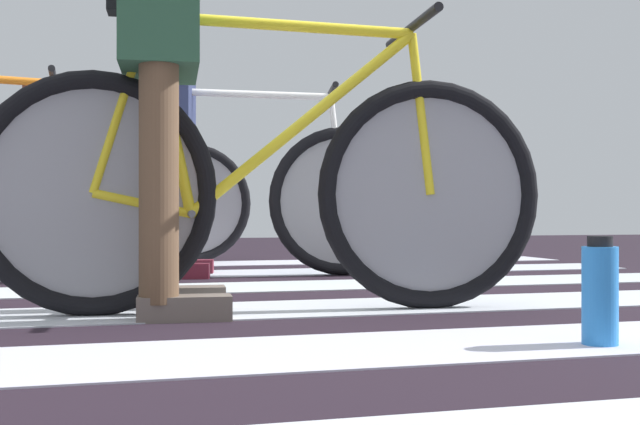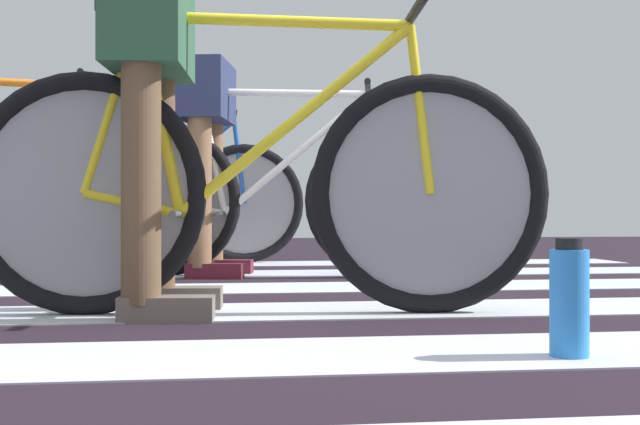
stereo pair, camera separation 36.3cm
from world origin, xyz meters
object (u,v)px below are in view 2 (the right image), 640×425
(bicycle_1_of_4, at_px, (257,184))
(bicycle_4_of_4, at_px, (157,199))
(cyclist_4_of_4, at_px, (104,152))
(cyclist_1_of_4, at_px, (151,97))
(bicycle_3_of_4, at_px, (272,195))
(water_bottle, at_px, (569,301))
(cyclist_3_of_4, at_px, (207,138))

(bicycle_1_of_4, height_order, bicycle_4_of_4, same)
(cyclist_4_of_4, bearing_deg, cyclist_1_of_4, -78.83)
(cyclist_1_of_4, xyz_separation_m, bicycle_3_of_4, (0.45, 1.40, -0.26))
(bicycle_4_of_4, bearing_deg, water_bottle, -71.53)
(bicycle_1_of_4, relative_size, bicycle_3_of_4, 1.01)
(bicycle_1_of_4, bearing_deg, cyclist_4_of_4, 112.27)
(bicycle_3_of_4, relative_size, water_bottle, 6.89)
(bicycle_1_of_4, height_order, water_bottle, bicycle_1_of_4)
(cyclist_3_of_4, xyz_separation_m, cyclist_4_of_4, (-0.62, 1.00, 0.00))
(bicycle_1_of_4, xyz_separation_m, bicycle_4_of_4, (-0.47, 2.49, 0.00))
(bicycle_1_of_4, bearing_deg, cyclist_1_of_4, 180.00)
(bicycle_1_of_4, distance_m, bicycle_3_of_4, 1.44)
(bicycle_1_of_4, xyz_separation_m, cyclist_1_of_4, (-0.31, 0.03, 0.26))
(bicycle_1_of_4, xyz_separation_m, water_bottle, (0.60, -0.80, -0.27))
(cyclist_3_of_4, bearing_deg, cyclist_4_of_4, 132.79)
(cyclist_1_of_4, bearing_deg, water_bottle, -37.14)
(bicycle_4_of_4, xyz_separation_m, cyclist_4_of_4, (-0.31, 0.00, 0.27))
(bicycle_3_of_4, xyz_separation_m, cyclist_4_of_4, (-0.92, 1.06, 0.27))
(bicycle_1_of_4, xyz_separation_m, cyclist_4_of_4, (-0.78, 2.49, 0.27))
(cyclist_3_of_4, bearing_deg, cyclist_1_of_4, -84.51)
(cyclist_3_of_4, height_order, water_bottle, cyclist_3_of_4)
(cyclist_3_of_4, bearing_deg, water_bottle, -60.26)
(water_bottle, bearing_deg, cyclist_3_of_4, 108.61)
(bicycle_1_of_4, relative_size, cyclist_1_of_4, 1.75)
(bicycle_3_of_4, height_order, water_bottle, bicycle_3_of_4)
(cyclist_4_of_4, height_order, water_bottle, cyclist_4_of_4)
(bicycle_1_of_4, bearing_deg, bicycle_4_of_4, 105.56)
(cyclist_1_of_4, relative_size, water_bottle, 3.98)
(bicycle_3_of_4, height_order, bicycle_4_of_4, same)
(cyclist_4_of_4, xyz_separation_m, water_bottle, (1.38, -3.28, -0.54))
(bicycle_1_of_4, relative_size, cyclist_4_of_4, 1.70)
(cyclist_1_of_4, height_order, cyclist_3_of_4, cyclist_3_of_4)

